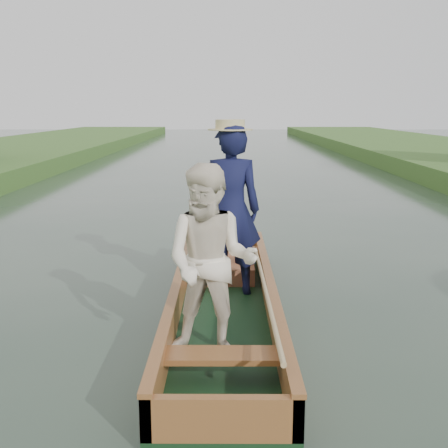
{
  "coord_description": "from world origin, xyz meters",
  "views": [
    {
      "loc": [
        0.03,
        -5.88,
        2.28
      ],
      "look_at": [
        0.0,
        0.6,
        0.95
      ],
      "focal_mm": 45.0,
      "sensor_mm": 36.0,
      "label": 1
    }
  ],
  "objects": [
    {
      "name": "trees_far",
      "position": [
        -2.38,
        9.1,
        2.45
      ],
      "size": [
        22.65,
        11.26,
        4.4
      ],
      "color": "#47331E",
      "rests_on": "ground"
    },
    {
      "name": "punt",
      "position": [
        -0.02,
        -0.12,
        0.72
      ],
      "size": [
        1.15,
        5.0,
        2.14
      ],
      "color": "black",
      "rests_on": "ground"
    },
    {
      "name": "ground",
      "position": [
        0.0,
        0.0,
        0.0
      ],
      "size": [
        120.0,
        120.0,
        0.0
      ],
      "primitive_type": "plane",
      "color": "#283D30",
      "rests_on": "ground"
    }
  ]
}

